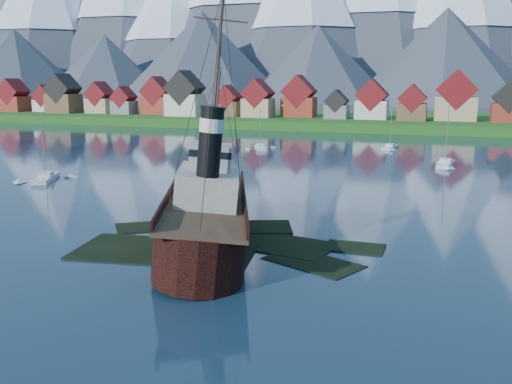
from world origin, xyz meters
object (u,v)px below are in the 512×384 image
(sailboat_c, at_px, (260,148))
(sailboat_d, at_px, (445,165))
(sailboat_e, at_px, (390,148))
(tugboat_wreck, at_px, (209,211))
(sailboat_a, at_px, (46,179))

(sailboat_c, height_order, sailboat_d, sailboat_d)
(sailboat_e, bearing_deg, sailboat_c, -150.74)
(tugboat_wreck, relative_size, sailboat_c, 3.20)
(sailboat_c, xyz_separation_m, sailboat_d, (43.43, -14.88, 0.06))
(sailboat_a, relative_size, sailboat_d, 0.92)
(sailboat_a, bearing_deg, sailboat_e, 26.51)
(sailboat_a, height_order, sailboat_e, sailboat_a)
(sailboat_e, bearing_deg, tugboat_wreck, -87.67)
(sailboat_c, distance_m, sailboat_e, 32.24)
(sailboat_a, height_order, sailboat_c, sailboat_a)
(sailboat_c, distance_m, sailboat_d, 45.91)
(sailboat_a, distance_m, sailboat_c, 57.21)
(sailboat_a, bearing_deg, tugboat_wreck, -56.58)
(sailboat_c, bearing_deg, sailboat_a, -137.80)
(tugboat_wreck, height_order, sailboat_a, tugboat_wreck)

